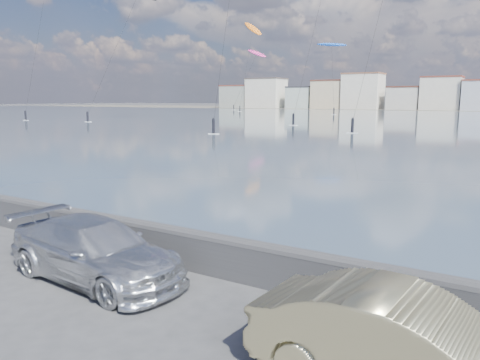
% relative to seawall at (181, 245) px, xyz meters
% --- Properties ---
extents(ground, '(700.00, 700.00, 0.00)m').
position_rel_seawall_xyz_m(ground, '(0.00, -2.70, -0.58)').
color(ground, '#333335').
rests_on(ground, ground).
extents(seawall, '(400.00, 0.36, 1.08)m').
position_rel_seawall_xyz_m(seawall, '(0.00, 0.00, 0.00)').
color(seawall, '#28282B').
rests_on(seawall, ground).
extents(car_silver, '(5.17, 2.43, 1.46)m').
position_rel_seawall_xyz_m(car_silver, '(-1.23, -1.74, 0.15)').
color(car_silver, silver).
rests_on(car_silver, ground).
extents(car_champagne, '(4.81, 1.94, 1.55)m').
position_rel_seawall_xyz_m(car_champagne, '(6.18, -2.49, 0.19)').
color(car_champagne, tan).
rests_on(car_champagne, ground).
extents(kitesurfer_2, '(9.47, 13.78, 31.62)m').
position_rel_seawall_xyz_m(kitesurfer_2, '(-77.17, 137.27, 27.39)').
color(kitesurfer_2, orange).
rests_on(kitesurfer_2, ground).
extents(kitesurfer_10, '(9.12, 9.37, 20.01)m').
position_rel_seawall_xyz_m(kitesurfer_10, '(-41.59, 119.95, 18.36)').
color(kitesurfer_10, blue).
rests_on(kitesurfer_10, ground).
extents(kitesurfer_11, '(9.47, 13.48, 24.15)m').
position_rel_seawall_xyz_m(kitesurfer_11, '(-85.41, 154.56, 20.85)').
color(kitesurfer_11, '#E5338C').
rests_on(kitesurfer_11, ground).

